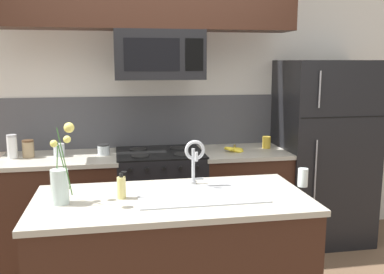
# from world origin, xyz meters

# --- Properties ---
(rear_partition) EXTENTS (5.20, 0.10, 2.60)m
(rear_partition) POSITION_xyz_m (0.30, 1.28, 1.30)
(rear_partition) COLOR silver
(rear_partition) RESTS_ON ground
(splash_band) EXTENTS (3.43, 0.01, 0.48)m
(splash_band) POSITION_xyz_m (0.00, 1.22, 1.15)
(splash_band) COLOR #4C4C51
(splash_band) RESTS_ON rear_partition
(back_counter_left) EXTENTS (0.98, 0.65, 0.91)m
(back_counter_left) POSITION_xyz_m (-0.86, 0.90, 0.46)
(back_counter_left) COLOR #381E14
(back_counter_left) RESTS_ON ground
(back_counter_right) EXTENTS (0.80, 0.65, 0.91)m
(back_counter_right) POSITION_xyz_m (0.76, 0.90, 0.46)
(back_counter_right) COLOR #381E14
(back_counter_right) RESTS_ON ground
(stove_range) EXTENTS (0.76, 0.64, 0.93)m
(stove_range) POSITION_xyz_m (0.00, 0.90, 0.46)
(stove_range) COLOR black
(stove_range) RESTS_ON ground
(microwave) EXTENTS (0.74, 0.40, 0.41)m
(microwave) POSITION_xyz_m (0.00, 0.88, 1.76)
(microwave) COLOR black
(refrigerator) EXTENTS (0.82, 0.74, 1.72)m
(refrigerator) POSITION_xyz_m (1.56, 0.92, 0.86)
(refrigerator) COLOR black
(refrigerator) RESTS_ON ground
(storage_jar_tall) EXTENTS (0.08, 0.08, 0.20)m
(storage_jar_tall) POSITION_xyz_m (-1.23, 0.92, 1.01)
(storage_jar_tall) COLOR silver
(storage_jar_tall) RESTS_ON back_counter_left
(storage_jar_medium) EXTENTS (0.10, 0.10, 0.15)m
(storage_jar_medium) POSITION_xyz_m (-1.11, 0.94, 0.98)
(storage_jar_medium) COLOR #997F5B
(storage_jar_medium) RESTS_ON back_counter_left
(storage_jar_short) EXTENTS (0.09, 0.09, 0.11)m
(storage_jar_short) POSITION_xyz_m (-0.86, 0.93, 0.96)
(storage_jar_short) COLOR silver
(storage_jar_short) RESTS_ON back_counter_left
(storage_jar_squat) EXTENTS (0.10, 0.10, 0.09)m
(storage_jar_squat) POSITION_xyz_m (-0.49, 0.92, 0.96)
(storage_jar_squat) COLOR silver
(storage_jar_squat) RESTS_ON back_counter_left
(banana_bunch) EXTENTS (0.19, 0.16, 0.08)m
(banana_bunch) POSITION_xyz_m (0.67, 0.84, 0.93)
(banana_bunch) COLOR yellow
(banana_bunch) RESTS_ON back_counter_right
(coffee_tin) EXTENTS (0.08, 0.08, 0.11)m
(coffee_tin) POSITION_xyz_m (1.01, 0.95, 0.97)
(coffee_tin) COLOR gold
(coffee_tin) RESTS_ON back_counter_right
(island_counter) EXTENTS (1.64, 0.79, 0.91)m
(island_counter) POSITION_xyz_m (-0.06, -0.35, 0.46)
(island_counter) COLOR #381E14
(island_counter) RESTS_ON ground
(kitchen_sink) EXTENTS (0.76, 0.42, 0.16)m
(kitchen_sink) POSITION_xyz_m (0.12, -0.35, 0.84)
(kitchen_sink) COLOR #ADAFB5
(kitchen_sink) RESTS_ON island_counter
(sink_faucet) EXTENTS (0.14, 0.14, 0.31)m
(sink_faucet) POSITION_xyz_m (0.12, -0.14, 1.11)
(sink_faucet) COLOR #B7BABF
(sink_faucet) RESTS_ON island_counter
(dish_soap_bottle) EXTENTS (0.06, 0.05, 0.16)m
(dish_soap_bottle) POSITION_xyz_m (-0.36, -0.32, 0.98)
(dish_soap_bottle) COLOR #DBCC75
(dish_soap_bottle) RESTS_ON island_counter
(spare_glass) EXTENTS (0.07, 0.07, 0.12)m
(spare_glass) POSITION_xyz_m (0.81, -0.28, 0.97)
(spare_glass) COLOR silver
(spare_glass) RESTS_ON island_counter
(flower_vase) EXTENTS (0.15, 0.18, 0.47)m
(flower_vase) POSITION_xyz_m (-0.70, -0.36, 1.03)
(flower_vase) COLOR silver
(flower_vase) RESTS_ON island_counter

